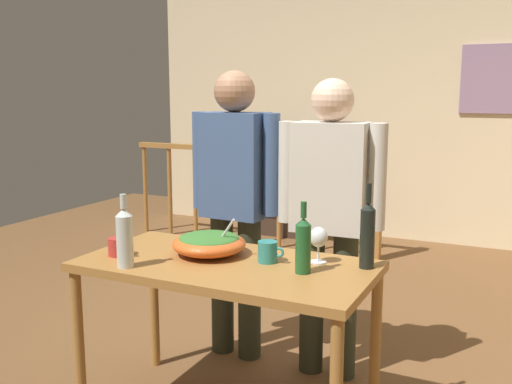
{
  "coord_description": "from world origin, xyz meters",
  "views": [
    {
      "loc": [
        1.33,
        -2.87,
        1.51
      ],
      "look_at": [
        0.13,
        -0.37,
        1.03
      ],
      "focal_mm": 40.63,
      "sensor_mm": 36.0,
      "label": 1
    }
  ],
  "objects_px": {
    "serving_table": "(226,280)",
    "mug_teal": "(268,252)",
    "stair_railing": "(284,188)",
    "wine_bottle_dark": "(367,234)",
    "wine_bottle_green": "(303,244)",
    "mug_red": "(118,247)",
    "wine_glass": "(319,238)",
    "person_standing_right": "(330,206)",
    "person_standing_left": "(235,193)",
    "salad_bowl": "(210,243)",
    "framed_picture": "(494,79)",
    "wine_bottle_clear": "(125,237)",
    "tv_console": "(286,213)",
    "flat_screen_tv": "(286,165)"
  },
  "relations": [
    {
      "from": "flat_screen_tv",
      "to": "person_standing_left",
      "type": "bearing_deg",
      "value": -72.83
    },
    {
      "from": "framed_picture",
      "to": "wine_bottle_dark",
      "type": "distance_m",
      "value": 3.6
    },
    {
      "from": "flat_screen_tv",
      "to": "person_standing_right",
      "type": "distance_m",
      "value": 3.11
    },
    {
      "from": "framed_picture",
      "to": "wine_bottle_clear",
      "type": "xyz_separation_m",
      "value": [
        -1.19,
        -3.96,
        -0.73
      ]
    },
    {
      "from": "tv_console",
      "to": "wine_bottle_clear",
      "type": "distance_m",
      "value": 3.81
    },
    {
      "from": "framed_picture",
      "to": "flat_screen_tv",
      "type": "xyz_separation_m",
      "value": [
        -1.96,
        -0.32,
        -0.88
      ]
    },
    {
      "from": "stair_railing",
      "to": "flat_screen_tv",
      "type": "xyz_separation_m",
      "value": [
        -0.21,
        0.55,
        0.14
      ]
    },
    {
      "from": "serving_table",
      "to": "wine_bottle_clear",
      "type": "bearing_deg",
      "value": -144.72
    },
    {
      "from": "wine_bottle_green",
      "to": "mug_teal",
      "type": "height_order",
      "value": "wine_bottle_green"
    },
    {
      "from": "mug_red",
      "to": "mug_teal",
      "type": "relative_size",
      "value": 1.0
    },
    {
      "from": "mug_red",
      "to": "serving_table",
      "type": "bearing_deg",
      "value": 14.21
    },
    {
      "from": "serving_table",
      "to": "wine_bottle_green",
      "type": "relative_size",
      "value": 4.28
    },
    {
      "from": "stair_railing",
      "to": "wine_bottle_dark",
      "type": "xyz_separation_m",
      "value": [
        1.51,
        -2.65,
        0.31
      ]
    },
    {
      "from": "wine_glass",
      "to": "wine_bottle_green",
      "type": "xyz_separation_m",
      "value": [
        -0.01,
        -0.17,
        0.01
      ]
    },
    {
      "from": "stair_railing",
      "to": "person_standing_right",
      "type": "relative_size",
      "value": 1.65
    },
    {
      "from": "flat_screen_tv",
      "to": "wine_glass",
      "type": "relative_size",
      "value": 4.22
    },
    {
      "from": "framed_picture",
      "to": "wine_bottle_clear",
      "type": "relative_size",
      "value": 1.98
    },
    {
      "from": "salad_bowl",
      "to": "mug_teal",
      "type": "bearing_deg",
      "value": 1.59
    },
    {
      "from": "stair_railing",
      "to": "wine_glass",
      "type": "height_order",
      "value": "stair_railing"
    },
    {
      "from": "wine_bottle_clear",
      "to": "person_standing_left",
      "type": "xyz_separation_m",
      "value": [
        0.08,
        0.87,
        0.06
      ]
    },
    {
      "from": "serving_table",
      "to": "wine_bottle_dark",
      "type": "bearing_deg",
      "value": 17.84
    },
    {
      "from": "wine_glass",
      "to": "stair_railing",
      "type": "bearing_deg",
      "value": 115.88
    },
    {
      "from": "serving_table",
      "to": "mug_teal",
      "type": "bearing_deg",
      "value": 25.35
    },
    {
      "from": "stair_railing",
      "to": "wine_bottle_dark",
      "type": "bearing_deg",
      "value": -60.33
    },
    {
      "from": "framed_picture",
      "to": "wine_glass",
      "type": "relative_size",
      "value": 3.92
    },
    {
      "from": "wine_bottle_clear",
      "to": "person_standing_left",
      "type": "distance_m",
      "value": 0.88
    },
    {
      "from": "serving_table",
      "to": "person_standing_left",
      "type": "bearing_deg",
      "value": 114.2
    },
    {
      "from": "framed_picture",
      "to": "flat_screen_tv",
      "type": "relative_size",
      "value": 0.93
    },
    {
      "from": "tv_console",
      "to": "salad_bowl",
      "type": "distance_m",
      "value": 3.54
    },
    {
      "from": "serving_table",
      "to": "salad_bowl",
      "type": "relative_size",
      "value": 3.8
    },
    {
      "from": "serving_table",
      "to": "person_standing_left",
      "type": "xyz_separation_m",
      "value": [
        -0.28,
        0.62,
        0.28
      ]
    },
    {
      "from": "wine_bottle_dark",
      "to": "mug_teal",
      "type": "distance_m",
      "value": 0.45
    },
    {
      "from": "framed_picture",
      "to": "person_standing_left",
      "type": "height_order",
      "value": "framed_picture"
    },
    {
      "from": "wine_bottle_dark",
      "to": "stair_railing",
      "type": "bearing_deg",
      "value": 119.67
    },
    {
      "from": "wine_bottle_clear",
      "to": "person_standing_right",
      "type": "bearing_deg",
      "value": 53.84
    },
    {
      "from": "flat_screen_tv",
      "to": "wine_bottle_dark",
      "type": "height_order",
      "value": "wine_bottle_dark"
    },
    {
      "from": "mug_red",
      "to": "person_standing_left",
      "type": "height_order",
      "value": "person_standing_left"
    },
    {
      "from": "mug_teal",
      "to": "flat_screen_tv",
      "type": "bearing_deg",
      "value": 111.5
    },
    {
      "from": "serving_table",
      "to": "mug_teal",
      "type": "height_order",
      "value": "mug_teal"
    },
    {
      "from": "wine_bottle_dark",
      "to": "person_standing_right",
      "type": "height_order",
      "value": "person_standing_right"
    },
    {
      "from": "framed_picture",
      "to": "wine_bottle_green",
      "type": "xyz_separation_m",
      "value": [
        -0.46,
        -3.71,
        -0.74
      ]
    },
    {
      "from": "stair_railing",
      "to": "wine_glass",
      "type": "relative_size",
      "value": 15.99
    },
    {
      "from": "framed_picture",
      "to": "person_standing_left",
      "type": "xyz_separation_m",
      "value": [
        -1.11,
        -3.09,
        -0.67
      ]
    },
    {
      "from": "mug_red",
      "to": "person_standing_left",
      "type": "relative_size",
      "value": 0.08
    },
    {
      "from": "framed_picture",
      "to": "tv_console",
      "type": "xyz_separation_m",
      "value": [
        -1.96,
        -0.29,
        -1.4
      ]
    },
    {
      "from": "tv_console",
      "to": "wine_bottle_dark",
      "type": "relative_size",
      "value": 2.42
    },
    {
      "from": "wine_bottle_green",
      "to": "mug_red",
      "type": "bearing_deg",
      "value": -171.43
    },
    {
      "from": "tv_console",
      "to": "mug_red",
      "type": "height_order",
      "value": "mug_red"
    },
    {
      "from": "mug_teal",
      "to": "person_standing_right",
      "type": "xyz_separation_m",
      "value": [
        0.11,
        0.54,
        0.12
      ]
    },
    {
      "from": "framed_picture",
      "to": "wine_bottle_clear",
      "type": "distance_m",
      "value": 4.2
    }
  ]
}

